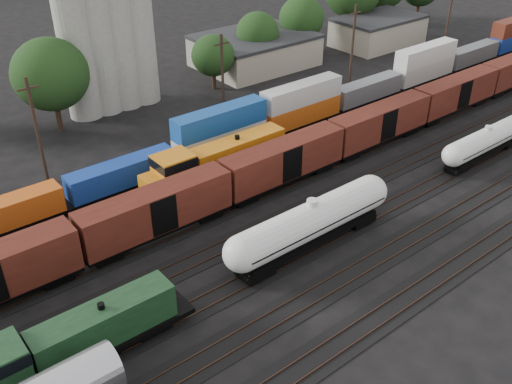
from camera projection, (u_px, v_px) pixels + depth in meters
ground at (258, 232)px, 54.63m from camera, size 600.00×600.00×0.00m
tracks at (258, 231)px, 54.60m from camera, size 180.00×33.20×0.20m
green_locomotive at (63, 346)px, 38.71m from camera, size 17.38×3.07×4.60m
tank_car_a at (311, 222)px, 50.89m from camera, size 18.87×3.38×4.95m
tank_car_b at (486, 141)px, 66.04m from camera, size 15.14×2.71×3.97m
orange_locomotive at (213, 162)px, 60.89m from camera, size 19.24×3.21×4.81m
boxcar_string at (283, 161)px, 60.34m from camera, size 169.00×2.90×4.20m
container_wall at (196, 144)px, 64.90m from camera, size 160.00×2.60×5.80m
grain_silo at (105, 28)px, 74.48m from camera, size 13.40×5.00×29.00m
industrial_sheds at (138, 87)px, 80.30m from camera, size 119.38×17.26×5.10m
tree_band at (62, 63)px, 74.71m from camera, size 160.49×19.29×13.76m
utility_poles at (139, 102)px, 66.04m from camera, size 122.20×0.36×12.00m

